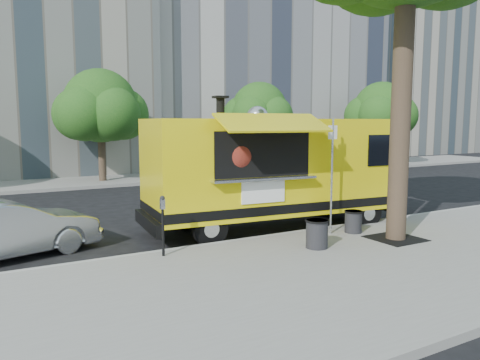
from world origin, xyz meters
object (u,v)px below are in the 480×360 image
object	(u,v)px
parking_meter	(163,219)
food_truck	(274,168)
far_tree_c	(259,110)
sedan	(5,230)
sign_post	(332,169)
far_tree_b	(100,106)
trash_bin_left	(353,221)
far_tree_d	(381,110)
trash_bin_right	(317,233)

from	to	relation	value
parking_meter	food_truck	distance (m)	4.26
far_tree_c	sedan	size ratio (longest dim) A/B	1.28
sign_post	parking_meter	xyz separation A→B (m)	(-4.55, 0.20, -0.87)
sedan	sign_post	bearing A→B (deg)	-121.88
parking_meter	food_truck	bearing A→B (deg)	21.30
far_tree_c	sign_post	xyz separation A→B (m)	(-6.45, -13.95, -1.87)
far_tree_b	trash_bin_left	size ratio (longest dim) A/B	9.46
food_truck	sedan	world-z (taller)	food_truck
far_tree_b	far_tree_c	size ratio (longest dim) A/B	1.06
far_tree_d	food_truck	world-z (taller)	far_tree_d
far_tree_b	far_tree_c	distance (m)	9.01
trash_bin_left	parking_meter	bearing A→B (deg)	175.37
far_tree_d	sign_post	bearing A→B (deg)	-139.30
far_tree_c	food_truck	bearing A→B (deg)	-120.13
far_tree_d	trash_bin_left	world-z (taller)	far_tree_d
far_tree_d	parking_meter	size ratio (longest dim) A/B	4.23
parking_meter	sedan	distance (m)	3.61
trash_bin_left	food_truck	bearing A→B (deg)	122.67
far_tree_b	sedan	bearing A→B (deg)	-112.48
far_tree_b	far_tree_d	size ratio (longest dim) A/B	0.97
far_tree_b	food_truck	bearing A→B (deg)	-81.37
trash_bin_left	trash_bin_right	world-z (taller)	trash_bin_right
far_tree_c	sign_post	distance (m)	15.48
food_truck	far_tree_d	bearing A→B (deg)	41.07
far_tree_b	far_tree_d	world-z (taller)	far_tree_d
sign_post	trash_bin_left	size ratio (longest dim) A/B	5.16
far_tree_d	sedan	xyz separation A→B (m)	(-23.98, -11.93, -3.22)
far_tree_d	sign_post	distance (m)	21.79
far_tree_b	sign_post	distance (m)	14.61
trash_bin_right	far_tree_d	bearing A→B (deg)	40.51
far_tree_c	trash_bin_left	world-z (taller)	far_tree_c
far_tree_c	far_tree_d	xyz separation A→B (m)	(10.00, 0.20, 0.17)
far_tree_b	sedan	size ratio (longest dim) A/B	1.36
food_truck	sedan	xyz separation A→B (m)	(-6.88, 0.50, -1.08)
far_tree_b	parking_meter	distance (m)	14.48
far_tree_c	food_truck	world-z (taller)	far_tree_c
far_tree_c	far_tree_d	bearing A→B (deg)	1.15
parking_meter	sedan	xyz separation A→B (m)	(-2.98, 2.02, -0.31)
sign_post	sedan	distance (m)	7.94
parking_meter	far_tree_d	bearing A→B (deg)	33.60
far_tree_c	food_truck	size ratio (longest dim) A/B	0.68
far_tree_c	sedan	xyz separation A→B (m)	(-13.98, -11.73, -3.05)
sign_post	trash_bin_left	bearing A→B (deg)	-19.99
trash_bin_left	trash_bin_right	bearing A→B (deg)	-158.14
sign_post	trash_bin_right	size ratio (longest dim) A/B	4.53
far_tree_b	food_truck	xyz separation A→B (m)	(1.90, -12.53, -2.08)
sedan	trash_bin_right	xyz separation A→B (m)	(6.31, -3.16, -0.17)
far_tree_b	far_tree_d	xyz separation A→B (m)	(19.00, -0.10, 0.06)
sign_post	far_tree_c	bearing A→B (deg)	65.19
parking_meter	far_tree_b	bearing A→B (deg)	81.90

